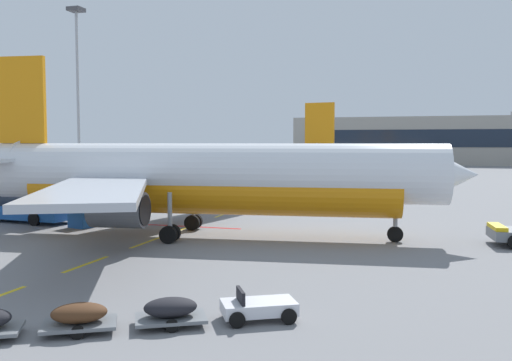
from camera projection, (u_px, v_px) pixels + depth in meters
name	position (u px, v px, depth m)	size (l,w,h in m)	color
ground	(483.00, 209.00, 52.38)	(400.00, 400.00, 0.00)	slate
apron_paint_markings	(253.00, 204.00, 56.83)	(8.00, 96.23, 0.01)	yellow
airliner_foreground	(203.00, 177.00, 36.99)	(34.82, 34.38, 12.20)	white
airliner_far_center	(237.00, 158.00, 83.41)	(33.36, 32.89, 11.69)	silver
apron_shuttle_bus	(7.00, 199.00, 44.62)	(12.24, 3.97, 3.00)	#194C99
fuel_service_truck	(55.00, 188.00, 56.57)	(3.21, 7.21, 3.14)	black
ground_power_truck	(142.00, 187.00, 57.15)	(7.40, 4.57, 3.14)	black
baggage_train	(127.00, 314.00, 18.83)	(10.84, 6.94, 1.14)	silver
uld_cargo_container	(83.00, 216.00, 41.15)	(1.93, 1.90, 1.60)	#194C9E
apron_light_mast_near	(78.00, 77.00, 72.57)	(1.80, 1.80, 23.55)	slate
terminal_satellite	(468.00, 141.00, 156.51)	(94.32, 26.46, 14.55)	#9E998E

